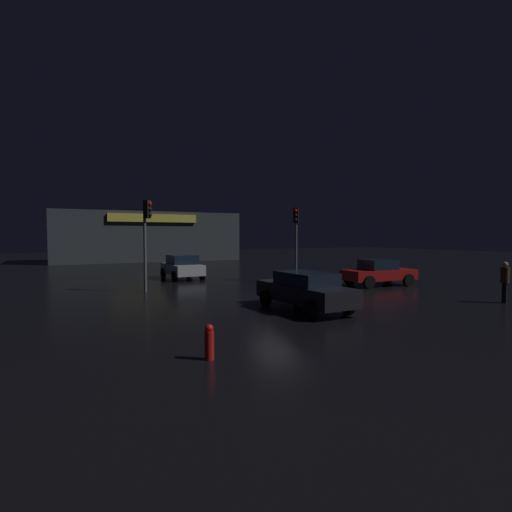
{
  "coord_description": "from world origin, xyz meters",
  "views": [
    {
      "loc": [
        -9.31,
        -15.81,
        2.86
      ],
      "look_at": [
        1.43,
        5.14,
        1.66
      ],
      "focal_mm": 28.72,
      "sensor_mm": 36.0,
      "label": 1
    }
  ],
  "objects_px": {
    "car_near": "(182,267)",
    "fire_hydrant": "(209,342)",
    "store_building": "(146,237)",
    "traffic_signal_main": "(146,227)",
    "car_far": "(379,272)",
    "car_crossing": "(305,290)",
    "traffic_signal_opposite": "(296,229)",
    "pedestrian": "(505,279)"
  },
  "relations": [
    {
      "from": "traffic_signal_opposite",
      "to": "pedestrian",
      "type": "xyz_separation_m",
      "value": [
        3.5,
        -10.79,
        -2.22
      ]
    },
    {
      "from": "store_building",
      "to": "traffic_signal_opposite",
      "type": "xyz_separation_m",
      "value": [
        3.62,
        -25.52,
        0.54
      ]
    },
    {
      "from": "car_near",
      "to": "car_far",
      "type": "xyz_separation_m",
      "value": [
        8.86,
        -8.56,
        -0.04
      ]
    },
    {
      "from": "pedestrian",
      "to": "car_crossing",
      "type": "bearing_deg",
      "value": 163.16
    },
    {
      "from": "store_building",
      "to": "traffic_signal_main",
      "type": "distance_m",
      "value": 26.68
    },
    {
      "from": "car_far",
      "to": "pedestrian",
      "type": "relative_size",
      "value": 2.43
    },
    {
      "from": "car_far",
      "to": "car_crossing",
      "type": "bearing_deg",
      "value": -151.26
    },
    {
      "from": "store_building",
      "to": "pedestrian",
      "type": "relative_size",
      "value": 11.42
    },
    {
      "from": "car_near",
      "to": "fire_hydrant",
      "type": "xyz_separation_m",
      "value": [
        -4.59,
        -17.19,
        -0.4
      ]
    },
    {
      "from": "pedestrian",
      "to": "fire_hydrant",
      "type": "relative_size",
      "value": 2.12
    },
    {
      "from": "fire_hydrant",
      "to": "car_near",
      "type": "bearing_deg",
      "value": 75.05
    },
    {
      "from": "car_near",
      "to": "pedestrian",
      "type": "height_order",
      "value": "pedestrian"
    },
    {
      "from": "car_far",
      "to": "car_crossing",
      "type": "height_order",
      "value": "car_far"
    },
    {
      "from": "car_near",
      "to": "car_crossing",
      "type": "xyz_separation_m",
      "value": [
        0.91,
        -12.92,
        -0.04
      ]
    },
    {
      "from": "traffic_signal_main",
      "to": "car_near",
      "type": "relative_size",
      "value": 1.18
    },
    {
      "from": "car_near",
      "to": "store_building",
      "type": "bearing_deg",
      "value": 84.04
    },
    {
      "from": "fire_hydrant",
      "to": "traffic_signal_main",
      "type": "bearing_deg",
      "value": 84.36
    },
    {
      "from": "store_building",
      "to": "car_far",
      "type": "distance_m",
      "value": 30.22
    },
    {
      "from": "traffic_signal_opposite",
      "to": "car_near",
      "type": "distance_m",
      "value": 7.83
    },
    {
      "from": "traffic_signal_main",
      "to": "car_near",
      "type": "distance_m",
      "value": 6.71
    },
    {
      "from": "store_building",
      "to": "car_near",
      "type": "bearing_deg",
      "value": -95.96
    },
    {
      "from": "car_near",
      "to": "fire_hydrant",
      "type": "distance_m",
      "value": 17.79
    },
    {
      "from": "traffic_signal_main",
      "to": "fire_hydrant",
      "type": "height_order",
      "value": "traffic_signal_main"
    },
    {
      "from": "traffic_signal_main",
      "to": "car_crossing",
      "type": "height_order",
      "value": "traffic_signal_main"
    },
    {
      "from": "traffic_signal_opposite",
      "to": "pedestrian",
      "type": "relative_size",
      "value": 2.6
    },
    {
      "from": "car_far",
      "to": "traffic_signal_opposite",
      "type": "bearing_deg",
      "value": 128.2
    },
    {
      "from": "traffic_signal_opposite",
      "to": "car_crossing",
      "type": "distance_m",
      "value": 9.9
    },
    {
      "from": "car_far",
      "to": "car_near",
      "type": "bearing_deg",
      "value": 135.98
    },
    {
      "from": "car_crossing",
      "to": "fire_hydrant",
      "type": "relative_size",
      "value": 5.63
    },
    {
      "from": "car_crossing",
      "to": "fire_hydrant",
      "type": "distance_m",
      "value": 6.97
    },
    {
      "from": "car_far",
      "to": "car_crossing",
      "type": "xyz_separation_m",
      "value": [
        -7.95,
        -4.36,
        0.01
      ]
    },
    {
      "from": "car_far",
      "to": "store_building",
      "type": "bearing_deg",
      "value": 102.8
    },
    {
      "from": "store_building",
      "to": "car_far",
      "type": "bearing_deg",
      "value": -77.2
    },
    {
      "from": "traffic_signal_opposite",
      "to": "pedestrian",
      "type": "bearing_deg",
      "value": -72.01
    },
    {
      "from": "pedestrian",
      "to": "store_building",
      "type": "bearing_deg",
      "value": 101.1
    },
    {
      "from": "store_building",
      "to": "car_near",
      "type": "height_order",
      "value": "store_building"
    },
    {
      "from": "store_building",
      "to": "car_near",
      "type": "xyz_separation_m",
      "value": [
        -2.18,
        -20.85,
        -1.89
      ]
    },
    {
      "from": "traffic_signal_main",
      "to": "car_far",
      "type": "distance_m",
      "value": 12.95
    },
    {
      "from": "car_far",
      "to": "fire_hydrant",
      "type": "xyz_separation_m",
      "value": [
        -13.44,
        -8.63,
        -0.35
      ]
    },
    {
      "from": "store_building",
      "to": "fire_hydrant",
      "type": "height_order",
      "value": "store_building"
    },
    {
      "from": "pedestrian",
      "to": "fire_hydrant",
      "type": "bearing_deg",
      "value": -172.9
    },
    {
      "from": "traffic_signal_opposite",
      "to": "store_building",
      "type": "bearing_deg",
      "value": 98.07
    }
  ]
}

